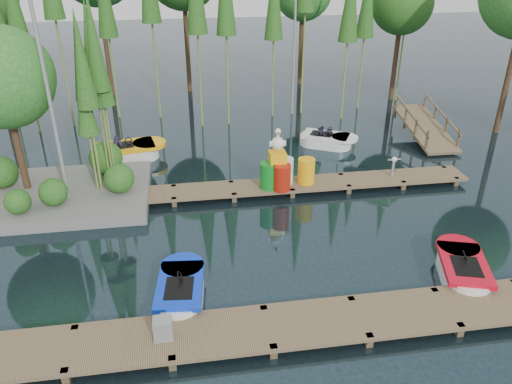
{
  "coord_description": "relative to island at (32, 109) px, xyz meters",
  "views": [
    {
      "loc": [
        -1.6,
        -12.93,
        8.1
      ],
      "look_at": [
        0.5,
        0.5,
        1.1
      ],
      "focal_mm": 35.0,
      "sensor_mm": 36.0,
      "label": 1
    }
  ],
  "objects": [
    {
      "name": "yellow_barrel",
      "position": [
        8.9,
        -0.79,
        -2.43
      ],
      "size": [
        0.6,
        0.6,
        0.9
      ],
      "primitive_type": "cylinder",
      "color": "#FEB00D",
      "rests_on": "far_dock"
    },
    {
      "name": "seagull_post",
      "position": [
        12.12,
        -0.79,
        -2.37
      ],
      "size": [
        0.48,
        0.26,
        0.77
      ],
      "color": "gray",
      "rests_on": "far_dock"
    },
    {
      "name": "boat_white_far",
      "position": [
        10.8,
        3.16,
        -2.92
      ],
      "size": [
        2.73,
        2.17,
        1.18
      ],
      "rotation": [
        0.0,
        0.0,
        0.21
      ],
      "color": "white",
      "rests_on": "ground"
    },
    {
      "name": "ground_plane",
      "position": [
        6.3,
        -3.29,
        -3.18
      ],
      "size": [
        90.0,
        90.0,
        0.0
      ],
      "primitive_type": "plane",
      "color": "#1E3038"
    },
    {
      "name": "ramp",
      "position": [
        15.3,
        3.21,
        -2.6
      ],
      "size": [
        1.5,
        3.94,
        1.49
      ],
      "color": "brown",
      "rests_on": "ground"
    },
    {
      "name": "boat_red",
      "position": [
        11.76,
        -6.43,
        -2.94
      ],
      "size": [
        1.83,
        2.75,
        0.85
      ],
      "rotation": [
        0.0,
        0.0,
        -0.3
      ],
      "color": "white",
      "rests_on": "ground"
    },
    {
      "name": "utility_cabinet",
      "position": [
        3.98,
        -7.79,
        -2.64
      ],
      "size": [
        0.41,
        0.34,
        0.5
      ],
      "primitive_type": "cube",
      "color": "gray",
      "rests_on": "near_dock"
    },
    {
      "name": "far_dock",
      "position": [
        7.3,
        -0.79,
        -2.95
      ],
      "size": [
        15.0,
        1.2,
        0.5
      ],
      "color": "brown",
      "rests_on": "ground"
    },
    {
      "name": "lamp_island",
      "position": [
        0.8,
        -0.79,
        1.08
      ],
      "size": [
        0.3,
        0.3,
        7.25
      ],
      "color": "gray",
      "rests_on": "ground"
    },
    {
      "name": "drum_cluster",
      "position": [
        7.86,
        -0.95,
        -2.26
      ],
      "size": [
        1.23,
        1.13,
        2.12
      ],
      "color": "#0D7B1D",
      "rests_on": "far_dock"
    },
    {
      "name": "lamp_rear",
      "position": [
        10.3,
        7.71,
        1.08
      ],
      "size": [
        0.3,
        0.3,
        7.25
      ],
      "color": "gray",
      "rests_on": "ground"
    },
    {
      "name": "island",
      "position": [
        0.0,
        0.0,
        0.0
      ],
      "size": [
        6.2,
        4.2,
        6.75
      ],
      "color": "slate",
      "rests_on": "ground"
    },
    {
      "name": "near_dock",
      "position": [
        6.3,
        -7.79,
        -2.95
      ],
      "size": [
        18.0,
        1.5,
        0.5
      ],
      "color": "brown",
      "rests_on": "ground"
    },
    {
      "name": "boat_yellow_far",
      "position": [
        2.42,
        3.02,
        -2.87
      ],
      "size": [
        3.17,
        1.85,
        1.49
      ],
      "rotation": [
        0.0,
        0.0,
        -0.17
      ],
      "color": "white",
      "rests_on": "ground"
    },
    {
      "name": "boat_blue",
      "position": [
        4.37,
        -6.17,
        -2.94
      ],
      "size": [
        1.36,
        2.57,
        0.83
      ],
      "rotation": [
        0.0,
        0.0,
        -0.11
      ],
      "color": "white",
      "rests_on": "ground"
    }
  ]
}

